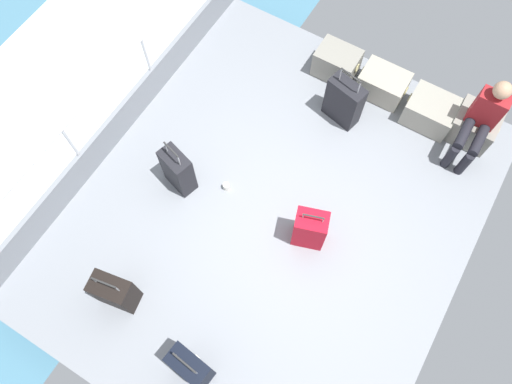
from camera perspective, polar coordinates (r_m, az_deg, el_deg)
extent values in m
cube|color=gray|center=(5.80, 1.98, -2.42)|extent=(4.40, 5.20, 0.06)
cube|color=gray|center=(6.29, -15.46, 8.04)|extent=(0.06, 5.20, 0.45)
cylinder|color=silver|center=(5.89, -20.09, 4.33)|extent=(0.04, 0.04, 1.00)
cylinder|color=silver|center=(6.32, -12.28, 14.05)|extent=(0.04, 0.04, 1.00)
cylinder|color=silver|center=(5.68, -17.41, 12.09)|extent=(0.04, 4.16, 0.04)
cube|color=white|center=(7.52, -22.95, 10.17)|extent=(2.40, 7.28, 0.01)
cube|color=gray|center=(6.69, 9.39, 14.63)|extent=(0.54, 0.40, 0.40)
torus|color=tan|center=(6.68, 7.29, 16.11)|extent=(0.02, 0.12, 0.12)
torus|color=tan|center=(6.58, 11.72, 13.98)|extent=(0.02, 0.12, 0.12)
cube|color=#9E9989|center=(6.64, 14.58, 12.10)|extent=(0.59, 0.43, 0.35)
torus|color=tan|center=(6.62, 12.33, 13.66)|extent=(0.02, 0.12, 0.12)
torus|color=tan|center=(6.57, 17.11, 11.20)|extent=(0.02, 0.12, 0.12)
cube|color=gray|center=(6.57, 19.70, 8.85)|extent=(0.59, 0.48, 0.37)
torus|color=tan|center=(6.51, 17.50, 10.48)|extent=(0.02, 0.12, 0.12)
torus|color=tan|center=(6.52, 22.28, 7.89)|extent=(0.02, 0.12, 0.12)
cube|color=gray|center=(6.62, 24.06, 7.06)|extent=(0.51, 0.49, 0.40)
torus|color=tan|center=(6.54, 22.30, 8.54)|extent=(0.02, 0.12, 0.12)
torus|color=tan|center=(6.59, 26.33, 6.29)|extent=(0.02, 0.12, 0.12)
cube|color=maroon|center=(6.25, 25.44, 8.75)|extent=(0.34, 0.20, 0.48)
sphere|color=tan|center=(5.99, 26.82, 10.54)|extent=(0.20, 0.20, 0.20)
cylinder|color=black|center=(6.23, 24.55, 5.46)|extent=(0.12, 0.40, 0.12)
cylinder|color=black|center=(6.31, 23.12, 3.09)|extent=(0.11, 0.11, 0.40)
cylinder|color=black|center=(6.21, 23.10, 6.27)|extent=(0.12, 0.40, 0.12)
cylinder|color=black|center=(6.29, 21.69, 3.87)|extent=(0.11, 0.11, 0.40)
cube|color=black|center=(6.19, 10.20, 10.32)|extent=(0.49, 0.31, 0.65)
cylinder|color=#A5A8AD|center=(5.89, 9.85, 13.42)|extent=(0.02, 0.02, 0.20)
cylinder|color=#A5A8AD|center=(5.81, 11.93, 11.83)|extent=(0.02, 0.02, 0.20)
cylinder|color=#2D2D2D|center=(5.77, 11.06, 13.20)|extent=(0.29, 0.09, 0.02)
cube|color=green|center=(6.20, 10.95, 11.21)|extent=(0.05, 0.02, 0.08)
cube|color=black|center=(5.70, -9.08, 2.48)|extent=(0.42, 0.31, 0.64)
cylinder|color=#A5A8AD|center=(5.39, -10.47, 5.19)|extent=(0.02, 0.02, 0.18)
cylinder|color=#A5A8AD|center=(5.29, -8.98, 3.65)|extent=(0.02, 0.02, 0.18)
cylinder|color=#2D2D2D|center=(5.26, -9.88, 4.90)|extent=(0.24, 0.09, 0.02)
cube|color=green|center=(5.65, -8.32, 3.56)|extent=(0.05, 0.02, 0.08)
cube|color=black|center=(5.42, -16.13, -11.13)|extent=(0.46, 0.32, 0.55)
cylinder|color=#A5A8AD|center=(5.14, -18.36, -9.71)|extent=(0.02, 0.02, 0.15)
cylinder|color=#A5A8AD|center=(5.06, -15.90, -10.83)|extent=(0.02, 0.02, 0.15)
cylinder|color=#2D2D2D|center=(5.03, -17.37, -10.07)|extent=(0.27, 0.07, 0.02)
cube|color=silver|center=(5.28, -15.97, -9.50)|extent=(0.05, 0.01, 0.08)
cube|color=black|center=(5.10, -7.60, -19.56)|extent=(0.43, 0.27, 0.66)
cylinder|color=#A5A8AD|center=(4.72, -9.43, -18.23)|extent=(0.02, 0.02, 0.16)
cylinder|color=#A5A8AD|center=(4.68, -7.04, -20.17)|extent=(0.02, 0.02, 0.16)
cylinder|color=#2D2D2D|center=(4.62, -8.38, -19.12)|extent=(0.27, 0.05, 0.02)
cube|color=white|center=(5.05, -6.78, -18.52)|extent=(0.05, 0.01, 0.08)
cube|color=#B70C1E|center=(5.41, 6.28, -4.31)|extent=(0.41, 0.35, 0.61)
cylinder|color=#A5A8AD|center=(5.08, 5.51, -2.78)|extent=(0.02, 0.02, 0.09)
cylinder|color=#A5A8AD|center=(5.09, 7.84, -3.25)|extent=(0.02, 0.02, 0.09)
cylinder|color=#2D2D2D|center=(5.04, 6.73, -2.84)|extent=(0.23, 0.09, 0.02)
cube|color=green|center=(5.40, 6.59, -2.82)|extent=(0.05, 0.02, 0.08)
cylinder|color=white|center=(5.85, -3.49, 0.68)|extent=(0.08, 0.08, 0.10)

